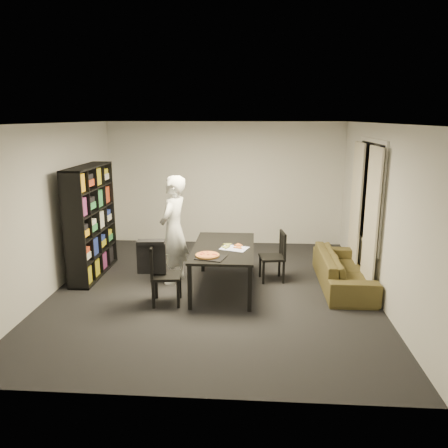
# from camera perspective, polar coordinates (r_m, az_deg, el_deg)

# --- Properties ---
(room) EXTENTS (5.01, 5.51, 2.61)m
(room) POSITION_cam_1_polar(r_m,az_deg,el_deg) (6.66, -1.47, 1.76)
(room) COLOR black
(room) RESTS_ON ground
(window_pane) EXTENTS (0.02, 1.40, 1.60)m
(window_pane) POSITION_cam_1_polar(r_m,az_deg,el_deg) (7.42, 18.51, 3.87)
(window_pane) COLOR black
(window_pane) RESTS_ON room
(window_frame) EXTENTS (0.03, 1.52, 1.72)m
(window_frame) POSITION_cam_1_polar(r_m,az_deg,el_deg) (7.42, 18.47, 3.87)
(window_frame) COLOR white
(window_frame) RESTS_ON room
(curtain_left) EXTENTS (0.03, 0.70, 2.25)m
(curtain_left) POSITION_cam_1_polar(r_m,az_deg,el_deg) (6.97, 18.65, 0.31)
(curtain_left) COLOR beige
(curtain_left) RESTS_ON room
(curtain_right) EXTENTS (0.03, 0.70, 2.25)m
(curtain_right) POSITION_cam_1_polar(r_m,az_deg,el_deg) (7.96, 16.82, 2.06)
(curtain_right) COLOR beige
(curtain_right) RESTS_ON room
(bookshelf) EXTENTS (0.35, 1.50, 1.90)m
(bookshelf) POSITION_cam_1_polar(r_m,az_deg,el_deg) (7.80, -16.99, 0.31)
(bookshelf) COLOR black
(bookshelf) RESTS_ON room
(dining_table) EXTENTS (0.95, 1.70, 0.71)m
(dining_table) POSITION_cam_1_polar(r_m,az_deg,el_deg) (6.88, -0.06, -3.47)
(dining_table) COLOR black
(dining_table) RESTS_ON room
(chair_left) EXTENTS (0.46, 0.46, 0.90)m
(chair_left) POSITION_cam_1_polar(r_m,az_deg,el_deg) (6.47, -8.31, -6.00)
(chair_left) COLOR black
(chair_left) RESTS_ON room
(chair_right) EXTENTS (0.45, 0.45, 0.84)m
(chair_right) POSITION_cam_1_polar(r_m,az_deg,el_deg) (7.36, 6.91, -3.76)
(chair_right) COLOR black
(chair_right) RESTS_ON room
(draped_jacket) EXTENTS (0.42, 0.21, 0.50)m
(draped_jacket) POSITION_cam_1_polar(r_m,az_deg,el_deg) (6.41, -9.47, -4.07)
(draped_jacket) COLOR black
(draped_jacket) RESTS_ON chair_left
(person) EXTENTS (0.57, 0.74, 1.78)m
(person) POSITION_cam_1_polar(r_m,az_deg,el_deg) (7.19, -6.60, -0.76)
(person) COLOR white
(person) RESTS_ON room
(baking_tray) EXTENTS (0.47, 0.41, 0.01)m
(baking_tray) POSITION_cam_1_polar(r_m,az_deg,el_deg) (6.33, -1.72, -4.39)
(baking_tray) COLOR black
(baking_tray) RESTS_ON dining_table
(pepperoni_pizza) EXTENTS (0.35, 0.35, 0.03)m
(pepperoni_pizza) POSITION_cam_1_polar(r_m,az_deg,el_deg) (6.36, -2.18, -4.09)
(pepperoni_pizza) COLOR #9F662E
(pepperoni_pizza) RESTS_ON dining_table
(kitchen_towel) EXTENTS (0.48, 0.42, 0.01)m
(kitchen_towel) POSITION_cam_1_polar(r_m,az_deg,el_deg) (6.76, 1.34, -3.19)
(kitchen_towel) COLOR white
(kitchen_towel) RESTS_ON dining_table
(pizza_slices) EXTENTS (0.42, 0.37, 0.01)m
(pizza_slices) POSITION_cam_1_polar(r_m,az_deg,el_deg) (6.84, 1.11, -2.89)
(pizza_slices) COLOR gold
(pizza_slices) RESTS_ON dining_table
(sofa) EXTENTS (0.74, 1.89, 0.55)m
(sofa) POSITION_cam_1_polar(r_m,az_deg,el_deg) (7.38, 15.32, -5.79)
(sofa) COLOR #47461C
(sofa) RESTS_ON room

